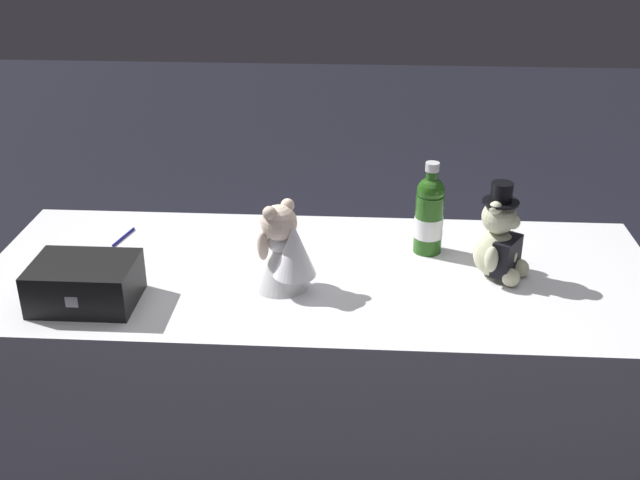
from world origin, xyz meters
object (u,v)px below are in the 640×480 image
(teddy_bear_groom, at_px, (500,242))
(teddy_bear_bride, at_px, (283,251))
(gift_case_black, at_px, (85,283))
(signing_pen, at_px, (124,236))
(champagne_bottle, at_px, (429,214))

(teddy_bear_groom, distance_m, teddy_bear_bride, 0.60)
(teddy_bear_bride, distance_m, gift_case_black, 0.53)
(teddy_bear_groom, relative_size, signing_pen, 2.09)
(champagne_bottle, bearing_deg, signing_pen, 177.79)
(teddy_bear_bride, bearing_deg, teddy_bear_groom, 9.76)
(teddy_bear_bride, distance_m, champagne_bottle, 0.47)
(teddy_bear_bride, height_order, signing_pen, teddy_bear_bride)
(champagne_bottle, height_order, gift_case_black, champagne_bottle)
(signing_pen, bearing_deg, champagne_bottle, -2.21)
(champagne_bottle, relative_size, signing_pen, 2.10)
(gift_case_black, bearing_deg, champagne_bottle, 21.45)
(teddy_bear_groom, relative_size, champagne_bottle, 0.99)
(champagne_bottle, xyz_separation_m, signing_pen, (-0.93, 0.04, -0.12))
(teddy_bear_groom, height_order, gift_case_black, teddy_bear_groom)
(teddy_bear_bride, xyz_separation_m, signing_pen, (-0.53, 0.28, -0.11))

